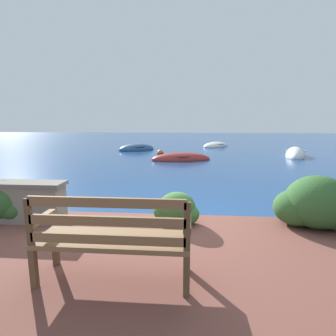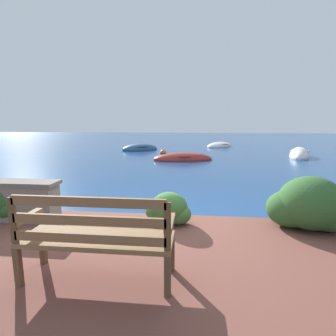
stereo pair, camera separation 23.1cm
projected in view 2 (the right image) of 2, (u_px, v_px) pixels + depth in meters
The scene contains 11 objects.
ground_plane at pixel (160, 226), 4.62m from camera, with size 80.00×80.00×0.00m.
park_bench at pixel (95, 236), 2.58m from camera, with size 1.54×0.48×0.93m.
stone_wall at pixel (6, 200), 4.29m from camera, with size 1.79×0.39×0.65m.
hedge_clump_far_left at pixel (1, 201), 4.38m from camera, with size 0.96×0.69×0.65m.
hedge_clump_left at pixel (168, 210), 4.15m from camera, with size 0.74×0.53×0.50m.
hedge_clump_centre at pixel (309, 206), 3.90m from camera, with size 1.18×0.85×0.80m.
rowboat_nearest at pixel (183, 159), 12.52m from camera, with size 3.00×1.66×0.64m.
rowboat_mid at pixel (299, 156), 13.65m from camera, with size 1.73×2.81×0.89m.
rowboat_far at pixel (140, 149), 16.97m from camera, with size 2.64×2.37×0.73m.
rowboat_outer at pixel (219, 146), 19.31m from camera, with size 2.55×2.85×0.60m.
mooring_buoy at pixel (163, 153), 14.85m from camera, with size 0.41×0.41×0.37m.
Camera 2 is at (0.59, -4.33, 1.81)m, focal length 28.00 mm.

